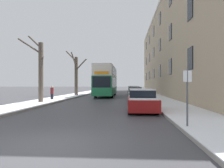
% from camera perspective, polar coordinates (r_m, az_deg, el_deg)
% --- Properties ---
extents(ground_plane, '(320.00, 320.00, 0.00)m').
position_cam_1_polar(ground_plane, '(6.76, -16.75, -15.16)').
color(ground_plane, '#424247').
extents(sidewalk_left, '(3.01, 130.00, 0.16)m').
position_cam_1_polar(sidewalk_left, '(59.68, -3.81, -1.71)').
color(sidewalk_left, gray).
rests_on(sidewalk_left, ground).
extents(sidewalk_right, '(3.01, 130.00, 0.16)m').
position_cam_1_polar(sidewalk_right, '(59.23, 7.41, -1.72)').
color(sidewalk_right, gray).
rests_on(sidewalk_right, ground).
extents(terrace_facade_right, '(9.10, 54.45, 14.99)m').
position_cam_1_polar(terrace_facade_right, '(39.22, 18.19, 8.32)').
color(terrace_facade_right, tan).
rests_on(terrace_facade_right, ground).
extents(bare_tree_left_0, '(2.98, 2.25, 6.39)m').
position_cam_1_polar(bare_tree_left_0, '(21.02, -18.27, 3.45)').
color(bare_tree_left_0, '#4C4238').
rests_on(bare_tree_left_0, ground).
extents(bare_tree_left_1, '(3.36, 2.08, 6.92)m').
position_cam_1_polar(bare_tree_left_1, '(33.70, -9.35, 2.50)').
color(bare_tree_left_1, '#4C4238').
rests_on(bare_tree_left_1, ground).
extents(double_decker_bus, '(2.50, 11.79, 4.32)m').
position_cam_1_polar(double_decker_bus, '(31.87, -1.52, 1.13)').
color(double_decker_bus, '#1E7A47').
rests_on(double_decker_bus, ground).
extents(parked_car_0, '(1.82, 4.08, 1.46)m').
position_cam_1_polar(parked_car_0, '(14.14, 7.83, -4.49)').
color(parked_car_0, maroon).
rests_on(parked_car_0, ground).
extents(parked_car_1, '(1.73, 4.42, 1.37)m').
position_cam_1_polar(parked_car_1, '(20.48, 6.65, -3.25)').
color(parked_car_1, black).
rests_on(parked_car_1, ground).
extents(parked_car_2, '(1.73, 4.08, 1.46)m').
position_cam_1_polar(parked_car_2, '(26.42, 6.05, -2.46)').
color(parked_car_2, '#9EA3AD').
rests_on(parked_car_2, ground).
extents(parked_car_3, '(1.77, 4.38, 1.51)m').
position_cam_1_polar(parked_car_3, '(32.02, 5.70, -2.01)').
color(parked_car_3, slate).
rests_on(parked_car_3, ground).
extents(parked_car_4, '(1.78, 4.55, 1.46)m').
position_cam_1_polar(parked_car_4, '(37.42, 5.45, -1.76)').
color(parked_car_4, navy).
rests_on(parked_car_4, ground).
extents(oncoming_van, '(2.07, 5.07, 2.49)m').
position_cam_1_polar(oncoming_van, '(45.57, -2.24, -0.63)').
color(oncoming_van, '#333842').
rests_on(oncoming_van, ground).
extents(pedestrian_left_sidewalk, '(0.35, 0.35, 1.60)m').
position_cam_1_polar(pedestrian_left_sidewalk, '(24.39, -15.40, -2.16)').
color(pedestrian_left_sidewalk, black).
rests_on(pedestrian_left_sidewalk, ground).
extents(street_sign_post, '(0.32, 0.07, 2.32)m').
position_cam_1_polar(street_sign_post, '(8.85, 19.08, -2.79)').
color(street_sign_post, '#4C4F54').
rests_on(street_sign_post, ground).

